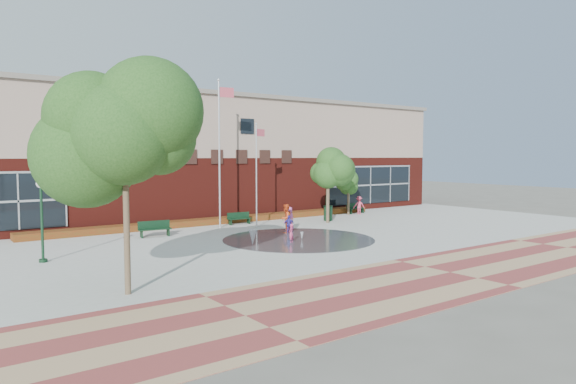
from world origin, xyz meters
TOP-DOWN VIEW (x-y plane):
  - ground at (0.00, 0.00)m, footprint 120.00×120.00m
  - plaza_concrete at (0.00, 4.00)m, footprint 46.00×18.00m
  - paver_band at (0.00, -7.00)m, footprint 46.00×6.00m
  - splash_pad at (0.00, 3.00)m, footprint 8.40×8.40m
  - library_building at (0.00, 17.48)m, footprint 44.40×10.40m
  - flower_bed at (0.00, 11.60)m, footprint 26.00×1.20m
  - flagpole_left at (-1.24, 9.69)m, footprint 1.12×0.23m
  - flagpole_right at (0.81, 8.55)m, footprint 0.82×0.25m
  - lamp_left at (-12.72, 4.64)m, footprint 0.39×0.39m
  - lamp_right at (6.74, 8.57)m, footprint 0.34×0.34m
  - bench_left at (-6.12, 8.56)m, footprint 1.89×0.71m
  - bench_mid at (0.53, 10.35)m, footprint 1.68×0.61m
  - bench_right at (11.53, 10.59)m, footprint 1.73×0.60m
  - trash_can at (6.73, 8.38)m, footprint 0.67×0.67m
  - tree_big_left at (-11.46, -2.67)m, footprint 4.73×4.73m
  - tree_mid at (5.94, 7.50)m, footprint 3.16×3.16m
  - tree_small_right at (10.50, 10.34)m, footprint 1.98×1.98m
  - water_jet_a at (-3.08, 2.86)m, footprint 0.41×0.41m
  - water_jet_b at (0.01, 2.72)m, footprint 0.19×0.19m
  - child_splash at (-1.00, 2.35)m, footprint 0.45×0.41m
  - adult_red at (0.83, 5.36)m, footprint 1.04×0.93m
  - adult_pink at (1.66, 6.15)m, footprint 0.75×0.50m
  - child_blue at (0.83, 5.03)m, footprint 0.71×0.57m
  - person_bench at (11.42, 10.11)m, footprint 1.07×0.86m

SIDE VIEW (x-z plane):
  - ground at x=0.00m, z-range 0.00..0.00m
  - flower_bed at x=0.00m, z-range -0.20..0.20m
  - water_jet_a at x=-3.08m, z-range -0.40..0.40m
  - water_jet_b at x=0.01m, z-range -0.22..0.22m
  - plaza_concrete at x=0.00m, z-range 0.00..0.01m
  - paver_band at x=0.00m, z-range 0.00..0.01m
  - splash_pad at x=0.00m, z-range 0.00..0.01m
  - bench_mid at x=0.53m, z-range -0.15..0.68m
  - bench_right at x=11.53m, z-range -0.15..0.70m
  - bench_left at x=-6.12m, z-range -0.16..0.76m
  - child_splash at x=-1.00m, z-range 0.00..1.03m
  - trash_can at x=6.73m, z-range 0.01..1.11m
  - child_blue at x=0.83m, z-range 0.00..1.12m
  - person_bench at x=11.42m, z-range 0.00..1.45m
  - adult_pink at x=1.66m, z-range 0.00..1.49m
  - adult_red at x=0.83m, z-range 0.00..1.76m
  - lamp_right at x=6.74m, z-range 0.39..3.63m
  - lamp_left at x=-12.72m, z-range 0.44..4.09m
  - tree_small_right at x=10.50m, z-range 0.78..4.17m
  - flagpole_right at x=0.81m, z-range 0.40..7.17m
  - tree_mid at x=5.94m, z-range 1.22..6.54m
  - library_building at x=0.00m, z-range 0.04..9.24m
  - flagpole_left at x=-1.24m, z-range 0.54..10.08m
  - tree_big_left at x=-11.46m, z-range 1.62..9.18m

